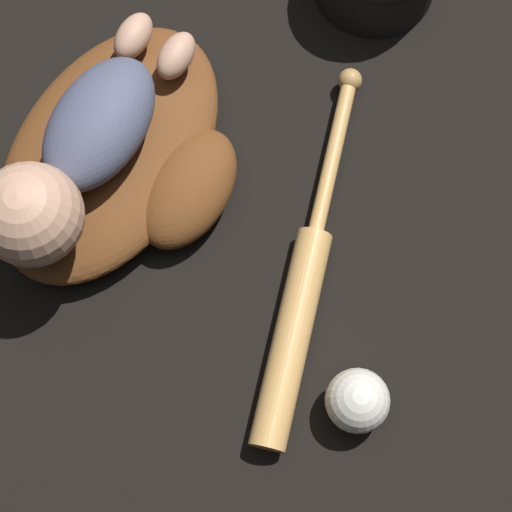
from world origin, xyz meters
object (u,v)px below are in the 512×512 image
Objects in this scene: baby_figure at (73,161)px; baseball at (357,401)px; baseball_bat at (301,297)px; baseball_glove at (123,157)px.

baseball is (0.15, 0.39, -0.08)m from baby_figure.
baseball_bat is (0.05, 0.29, -0.10)m from baby_figure.
baseball_glove is 0.42m from baseball.
baseball_glove is 1.13× the size of baby_figure.
baby_figure reaches higher than baseball_glove.
baseball_glove is at bearing 152.74° from baby_figure.
baseball is at bearing 60.59° from baseball_glove.
baseball_glove is 0.82× the size of baseball_bat.
baseball_bat is at bearing 80.58° from baby_figure.
baseball is (0.20, 0.36, 0.00)m from baseball_glove.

